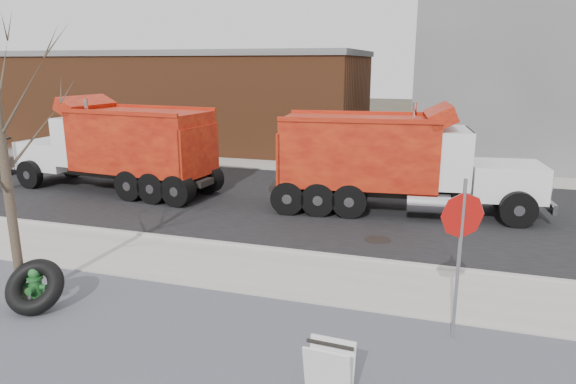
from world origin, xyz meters
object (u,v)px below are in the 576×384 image
(dump_truck_red_a, at_px, (393,158))
(dump_truck_red_b, at_px, (119,145))
(fire_hydrant, at_px, (36,288))
(sandwich_board, at_px, (329,373))
(truck_tire, at_px, (35,287))
(stop_sign, at_px, (461,233))

(dump_truck_red_a, xyz_separation_m, dump_truck_red_b, (-9.75, -0.28, 0.01))
(fire_hydrant, bearing_deg, sandwich_board, -15.37)
(truck_tire, bearing_deg, sandwich_board, -9.87)
(dump_truck_red_b, bearing_deg, stop_sign, 153.44)
(fire_hydrant, relative_size, dump_truck_red_b, 0.10)
(truck_tire, height_order, sandwich_board, truck_tire)
(fire_hydrant, distance_m, truck_tire, 0.21)
(sandwich_board, relative_size, dump_truck_red_b, 0.11)
(stop_sign, distance_m, dump_truck_red_a, 7.85)
(fire_hydrant, distance_m, stop_sign, 7.95)
(fire_hydrant, distance_m, sandwich_board, 6.19)
(truck_tire, xyz_separation_m, dump_truck_red_a, (5.68, 8.88, 1.23))
(truck_tire, distance_m, dump_truck_red_a, 10.61)
(dump_truck_red_a, bearing_deg, fire_hydrant, -130.04)
(truck_tire, height_order, dump_truck_red_b, dump_truck_red_b)
(truck_tire, height_order, dump_truck_red_a, dump_truck_red_a)
(sandwich_board, bearing_deg, dump_truck_red_a, 95.00)
(dump_truck_red_b, bearing_deg, sandwich_board, 141.72)
(fire_hydrant, xyz_separation_m, dump_truck_red_a, (5.79, 8.74, 1.34))
(stop_sign, bearing_deg, sandwich_board, -132.17)
(dump_truck_red_a, distance_m, dump_truck_red_b, 9.75)
(fire_hydrant, xyz_separation_m, dump_truck_red_b, (-3.95, 8.46, 1.36))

